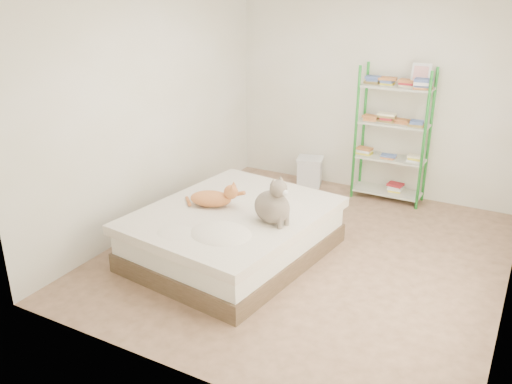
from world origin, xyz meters
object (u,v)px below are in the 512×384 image
Objects in this scene: bed at (233,233)px; white_bin at (310,171)px; cardboard_box at (311,212)px; grey_cat at (272,200)px; shelf_unit at (393,130)px; orange_cat at (211,197)px.

bed is 2.24m from white_bin.
grey_cat is at bearing -89.88° from cardboard_box.
grey_cat reaches higher than white_bin.
grey_cat is 2.38m from shelf_unit.
orange_cat is at bearing -118.22° from shelf_unit.
grey_cat is 2.43m from white_bin.
orange_cat is 1.01× the size of cardboard_box.
cardboard_box is (-0.04, 1.08, -0.56)m from grey_cat.
shelf_unit is at bearing 43.35° from orange_cat.
cardboard_box is 1.32m from white_bin.
shelf_unit is at bearing 74.07° from bed.
orange_cat is 1.23× the size of white_bin.
shelf_unit reaches higher than cardboard_box.
shelf_unit is (0.96, 2.27, 0.66)m from bed.
grey_cat reaches higher than orange_cat.
grey_cat is at bearing -102.08° from shelf_unit.
cardboard_box is at bearing -66.01° from white_bin.
cardboard_box is 1.22× the size of white_bin.
grey_cat is at bearing 0.30° from bed.
shelf_unit is 4.26× the size of white_bin.
cardboard_box is (0.42, 1.03, -0.08)m from bed.
white_bin is at bearing 111.84° from cardboard_box.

